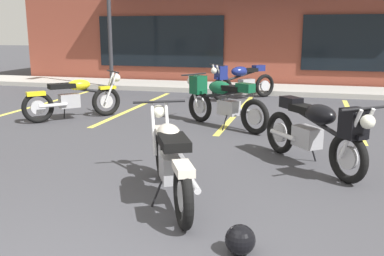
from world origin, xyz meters
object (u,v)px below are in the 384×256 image
at_px(motorcycle_black_cruiser, 317,131).
at_px(motorcycle_blue_standard, 74,97).
at_px(helmet_on_pavement, 240,240).
at_px(motorcycle_red_sportbike, 221,100).
at_px(motorcycle_foreground_classic, 171,159).
at_px(motorcycle_silver_naked, 241,80).

xyz_separation_m(motorcycle_black_cruiser, motorcycle_blue_standard, (-4.87, 2.14, -0.07)).
bearing_deg(helmet_on_pavement, motorcycle_red_sportbike, 103.34).
distance_m(motorcycle_red_sportbike, helmet_on_pavement, 4.94).
distance_m(motorcycle_black_cruiser, helmet_on_pavement, 2.66).
height_order(motorcycle_foreground_classic, motorcycle_silver_naked, same).
bearing_deg(motorcycle_black_cruiser, motorcycle_blue_standard, 156.29).
bearing_deg(motorcycle_black_cruiser, motorcycle_silver_naked, 108.62).
height_order(motorcycle_red_sportbike, motorcycle_silver_naked, same).
bearing_deg(motorcycle_blue_standard, helmet_on_pavement, -47.81).
xyz_separation_m(motorcycle_black_cruiser, helmet_on_pavement, (-0.61, -2.56, -0.40)).
relative_size(motorcycle_silver_naked, helmet_on_pavement, 6.43).
distance_m(motorcycle_silver_naked, helmet_on_pavement, 8.37).
xyz_separation_m(motorcycle_red_sportbike, motorcycle_silver_naked, (-0.17, 3.46, 0.00)).
bearing_deg(motorcycle_silver_naked, motorcycle_black_cruiser, -71.38).
xyz_separation_m(motorcycle_black_cruiser, motorcycle_silver_naked, (-1.92, 5.70, 0.00)).
bearing_deg(motorcycle_red_sportbike, motorcycle_blue_standard, -178.14).
relative_size(motorcycle_silver_naked, motorcycle_blue_standard, 0.99).
height_order(motorcycle_red_sportbike, helmet_on_pavement, motorcycle_red_sportbike).
height_order(motorcycle_foreground_classic, motorcycle_black_cruiser, same).
distance_m(motorcycle_foreground_classic, motorcycle_red_sportbike, 3.79).
bearing_deg(helmet_on_pavement, motorcycle_black_cruiser, 76.54).
xyz_separation_m(motorcycle_blue_standard, helmet_on_pavement, (4.25, -4.69, -0.33)).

